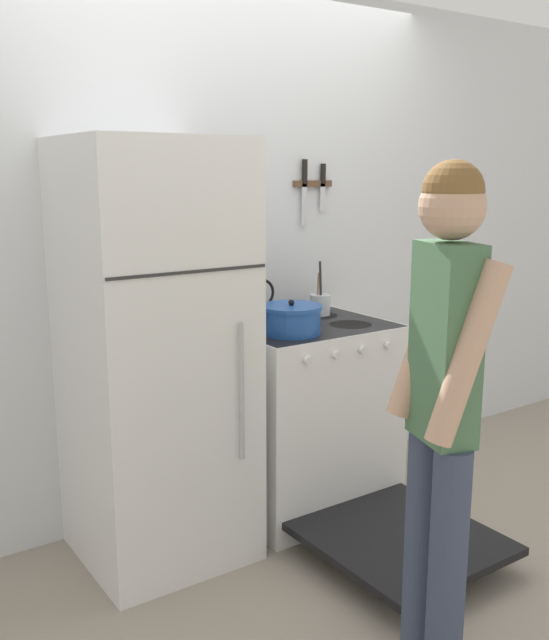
# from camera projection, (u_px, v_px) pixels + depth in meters

# --- Properties ---
(ground_plane) EXTENTS (14.00, 14.00, 0.00)m
(ground_plane) POSITION_uv_depth(u_px,v_px,m) (221.00, 494.00, 3.73)
(ground_plane) COLOR gray
(wall_back) EXTENTS (10.00, 0.06, 2.55)m
(wall_back) POSITION_uv_depth(u_px,v_px,m) (214.00, 250.00, 3.49)
(wall_back) COLOR silver
(wall_back) RESTS_ON ground_plane
(refrigerator) EXTENTS (0.68, 0.69, 1.79)m
(refrigerator) POSITION_uv_depth(u_px,v_px,m) (156.00, 355.00, 3.00)
(refrigerator) COLOR white
(refrigerator) RESTS_ON ground_plane
(stove_range) EXTENTS (0.78, 1.40, 0.93)m
(stove_range) POSITION_uv_depth(u_px,v_px,m) (309.00, 418.00, 3.51)
(stove_range) COLOR white
(stove_range) RESTS_ON ground_plane
(dutch_oven_pot) EXTENTS (0.32, 0.28, 0.16)m
(dutch_oven_pot) POSITION_uv_depth(u_px,v_px,m) (291.00, 319.00, 3.23)
(dutch_oven_pot) COLOR #1E4C9E
(dutch_oven_pot) RESTS_ON stove_range
(tea_kettle) EXTENTS (0.22, 0.18, 0.22)m
(tea_kettle) POSITION_uv_depth(u_px,v_px,m) (263.00, 311.00, 3.44)
(tea_kettle) COLOR black
(tea_kettle) RESTS_ON stove_range
(utensil_jar) EXTENTS (0.10, 0.10, 0.28)m
(utensil_jar) POSITION_uv_depth(u_px,v_px,m) (320.00, 304.00, 3.65)
(utensil_jar) COLOR silver
(utensil_jar) RESTS_ON stove_range
(person) EXTENTS (0.34, 0.40, 1.69)m
(person) POSITION_uv_depth(u_px,v_px,m) (443.00, 398.00, 2.22)
(person) COLOR #38425B
(person) RESTS_ON ground_plane
(wall_knife_strip) EXTENTS (0.24, 0.03, 0.34)m
(wall_knife_strip) POSITION_uv_depth(u_px,v_px,m) (313.00, 183.00, 3.70)
(wall_knife_strip) COLOR brown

